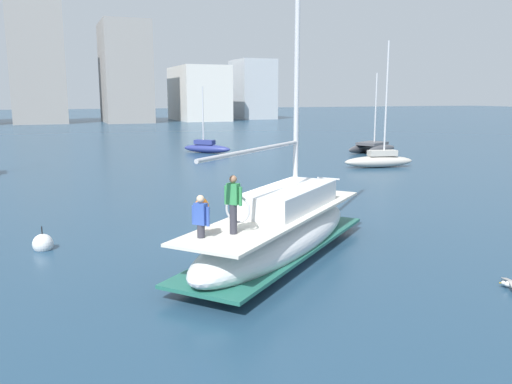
{
  "coord_description": "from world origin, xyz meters",
  "views": [
    {
      "loc": [
        -6.88,
        -16.33,
        5.09
      ],
      "look_at": [
        -0.24,
        0.33,
        1.8
      ],
      "focal_mm": 36.89,
      "sensor_mm": 36.0,
      "label": 1
    }
  ],
  "objects": [
    {
      "name": "mooring_buoy",
      "position": [
        -7.23,
        2.12,
        0.2
      ],
      "size": [
        0.67,
        0.67,
        0.94
      ],
      "color": "silver",
      "rests_on": "ground"
    },
    {
      "name": "moored_catamaran",
      "position": [
        15.3,
        15.34,
        0.58
      ],
      "size": [
        5.27,
        2.13,
        8.86
      ],
      "color": "#B7B2A8",
      "rests_on": "ground"
    },
    {
      "name": "waterfront_buildings",
      "position": [
        -10.65,
        90.69,
        10.98
      ],
      "size": [
        84.15,
        18.7,
        26.62
      ],
      "color": "silver",
      "rests_on": "ground"
    },
    {
      "name": "moored_sloop_near",
      "position": [
        6.52,
        29.37,
        0.5
      ],
      "size": [
        4.06,
        4.12,
        5.91
      ],
      "color": "navy",
      "rests_on": "ground"
    },
    {
      "name": "ground_plane",
      "position": [
        0.0,
        0.0,
        0.0
      ],
      "size": [
        400.0,
        400.0,
        0.0
      ],
      "primitive_type": "plane",
      "color": "navy"
    },
    {
      "name": "main_sailboat",
      "position": [
        -0.18,
        -1.62,
        0.91
      ],
      "size": [
        8.85,
        8.07,
        13.33
      ],
      "color": "silver",
      "rests_on": "ground"
    },
    {
      "name": "moored_cutter_left",
      "position": [
        20.17,
        23.43,
        0.57
      ],
      "size": [
        5.45,
        4.39,
        7.07
      ],
      "color": "#4C4C51",
      "rests_on": "ground"
    },
    {
      "name": "seagull",
      "position": [
        4.39,
        -6.42,
        0.14
      ],
      "size": [
        0.75,
        1.13,
        0.18
      ],
      "color": "silver",
      "rests_on": "ground"
    }
  ]
}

